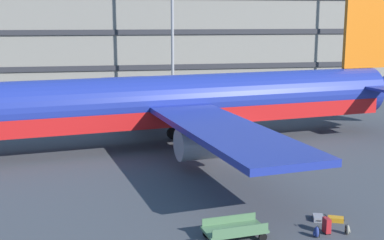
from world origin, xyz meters
The scene contains 9 objects.
ground_plane centered at (0.00, 0.00, 0.00)m, with size 600.00×600.00×0.00m, color #424449.
terminal_structure centered at (0.00, 47.27, 9.67)m, with size 127.80×17.92×19.34m.
airliner centered at (-4.81, 3.39, 3.07)m, with size 42.57×34.70×10.63m.
suitcase_navy centered at (0.22, -12.13, 0.11)m, with size 0.63×0.78×0.21m.
suitcase_purple centered at (-0.05, -13.58, 0.37)m, with size 0.24×0.45×0.83m.
suitcase_scuffed centered at (0.94, -12.42, 0.10)m, with size 0.81×0.67×0.21m.
backpack_small centered at (0.80, -13.85, 0.21)m, with size 0.28×0.35×0.48m.
backpack_black centered at (-0.66, -13.91, 0.23)m, with size 0.32×0.39×0.53m.
baggage_cart centered at (-4.12, -13.46, 0.43)m, with size 3.36×1.64×0.82m.
Camera 1 is at (-9.54, -33.06, 9.13)m, focal length 48.17 mm.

